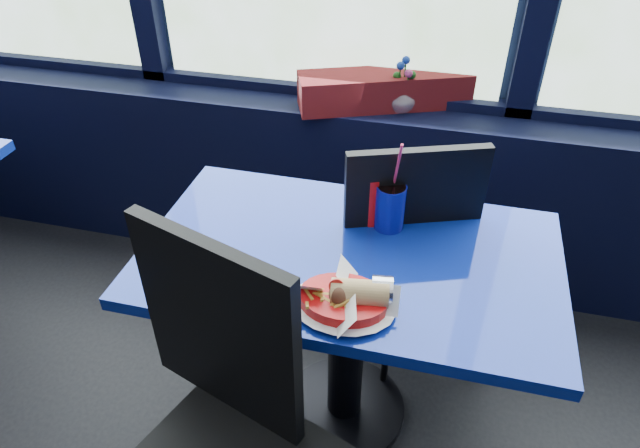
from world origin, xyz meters
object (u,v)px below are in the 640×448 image
(food_basket, at_px, (346,299))
(ketchup_bottle, at_px, (372,197))
(near_table, at_px, (348,298))
(planter_box, at_px, (384,89))
(chair_near_front, at_px, (224,427))
(chair_near_back, at_px, (425,243))
(soda_cup, at_px, (390,206))
(flower_vase, at_px, (402,96))

(food_basket, distance_m, ketchup_bottle, 0.39)
(near_table, distance_m, planter_box, 0.95)
(chair_near_front, distance_m, chair_near_back, 0.95)
(ketchup_bottle, bearing_deg, planter_box, 96.15)
(near_table, xyz_separation_m, planter_box, (-0.05, 0.90, 0.30))
(food_basket, relative_size, ketchup_bottle, 1.34)
(near_table, height_order, ketchup_bottle, ketchup_bottle)
(near_table, height_order, food_basket, food_basket)
(soda_cup, bearing_deg, ketchup_bottle, 171.01)
(near_table, distance_m, soda_cup, 0.31)
(near_table, height_order, chair_near_back, chair_near_back)
(flower_vase, bearing_deg, soda_cup, -85.18)
(chair_near_front, distance_m, flower_vase, 1.45)
(planter_box, height_order, ketchup_bottle, ketchup_bottle)
(ketchup_bottle, bearing_deg, food_basket, -89.67)
(near_table, distance_m, flower_vase, 0.91)
(chair_near_front, distance_m, ketchup_bottle, 0.77)
(chair_near_front, height_order, planter_box, chair_near_front)
(near_table, bearing_deg, flower_vase, 88.08)
(chair_near_front, relative_size, chair_near_back, 1.06)
(near_table, relative_size, chair_near_back, 1.20)
(chair_near_front, xyz_separation_m, planter_box, (0.14, 1.44, 0.26))
(food_basket, bearing_deg, ketchup_bottle, 106.80)
(near_table, height_order, soda_cup, soda_cup)
(chair_near_back, relative_size, ketchup_bottle, 4.72)
(near_table, height_order, planter_box, planter_box)
(chair_near_front, bearing_deg, near_table, 89.88)
(planter_box, bearing_deg, near_table, -109.16)
(ketchup_bottle, bearing_deg, flower_vase, 90.21)
(planter_box, height_order, food_basket, planter_box)
(near_table, relative_size, planter_box, 1.74)
(chair_near_back, distance_m, planter_box, 0.70)
(flower_vase, distance_m, ketchup_bottle, 0.70)
(flower_vase, bearing_deg, planter_box, 154.03)
(planter_box, xyz_separation_m, ketchup_bottle, (0.08, -0.74, -0.03))
(soda_cup, bearing_deg, near_table, -120.47)
(food_basket, height_order, ketchup_bottle, ketchup_bottle)
(planter_box, distance_m, soda_cup, 0.76)
(planter_box, height_order, soda_cup, soda_cup)
(near_table, height_order, flower_vase, flower_vase)
(flower_vase, xyz_separation_m, food_basket, (0.00, -1.09, -0.08))
(chair_near_back, bearing_deg, soda_cup, 35.03)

